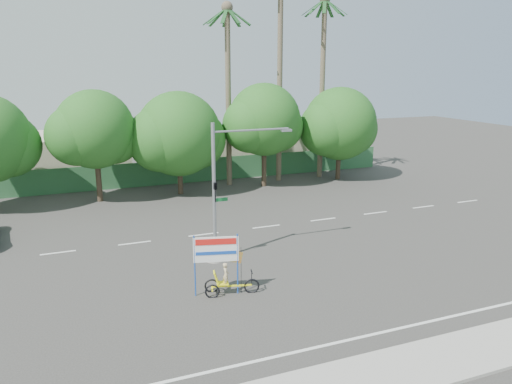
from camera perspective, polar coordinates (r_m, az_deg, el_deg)
name	(u,v)px	position (r m, az deg, el deg)	size (l,w,h in m)	color
ground	(294,283)	(23.28, 4.31, -10.28)	(120.00, 120.00, 0.00)	#33302D
sidewalk_near	(395,372)	(17.67, 15.61, -19.20)	(50.00, 2.40, 0.12)	gray
fence	(182,171)	(42.46, -8.42, 2.34)	(38.00, 0.08, 2.00)	#336B3D
building_left	(53,159)	(45.64, -22.14, 3.55)	(12.00, 8.00, 4.00)	beige
building_right	(252,148)	(48.87, -0.51, 5.01)	(14.00, 8.00, 3.60)	beige
tree_left	(94,132)	(37.35, -18.00, 6.50)	(6.66, 5.60, 8.07)	#473828
tree_center	(178,136)	(38.27, -8.92, 6.30)	(7.62, 6.40, 7.85)	#473828
tree_right	(264,122)	(40.29, 0.88, 7.96)	(6.90, 5.80, 8.36)	#473828
tree_far_right	(339,126)	(43.50, 9.50, 7.45)	(7.38, 6.20, 7.94)	#473828
palm_tall	(280,55)	(42.25, 2.76, 15.34)	(3.73, 3.79, 17.45)	#70604C
palm_mid	(323,69)	(44.04, 7.63, 13.80)	(3.73, 3.79, 15.45)	#70604C
palm_short	(228,76)	(40.60, -3.22, 13.12)	(3.73, 3.79, 14.45)	#70604C
traffic_signal	(220,204)	(25.00, -4.11, -1.40)	(4.72, 1.10, 7.00)	gray
trike_billboard	(223,270)	(21.72, -3.83, -8.91)	(2.76, 1.05, 2.78)	black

